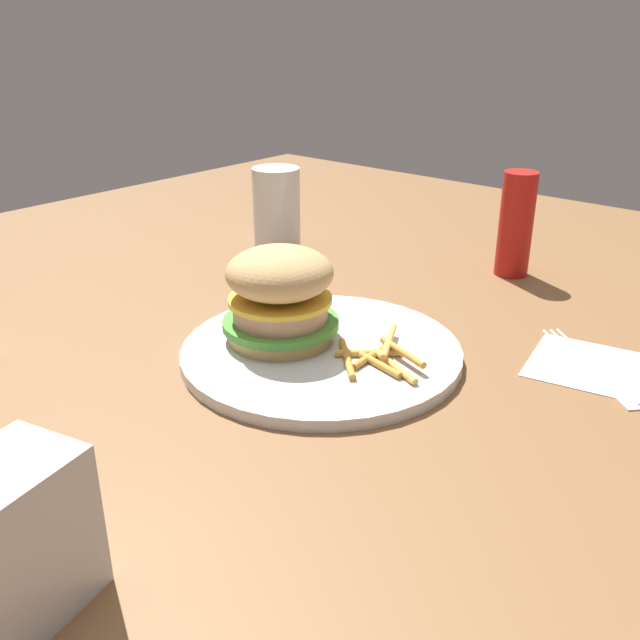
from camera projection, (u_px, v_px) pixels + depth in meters
The scene contains 9 objects.
ground_plane at pixel (330, 360), 0.71m from camera, with size 1.60×1.60×0.00m, color brown.
plate at pixel (320, 353), 0.71m from camera, with size 0.28×0.28×0.01m, color silver.
sandwich at pixel (280, 294), 0.71m from camera, with size 0.12×0.12×0.10m.
fries_pile at pixel (379, 355), 0.68m from camera, with size 0.11×0.11×0.01m.
napkin at pixel (588, 365), 0.70m from camera, with size 0.11×0.11×0.00m, color white.
fork at pixel (588, 362), 0.70m from camera, with size 0.14×0.13×0.00m.
drink_glass at pixel (277, 213), 1.02m from camera, with size 0.07×0.07×0.12m.
napkin_dispenser at pixel (6, 547), 0.39m from camera, with size 0.09×0.06×0.10m, color #B7BABF.
ketchup_bottle at pixel (516, 224), 0.92m from camera, with size 0.04×0.04×0.14m, color #B21914.
Camera 1 is at (-0.40, 0.49, 0.32)m, focal length 39.52 mm.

